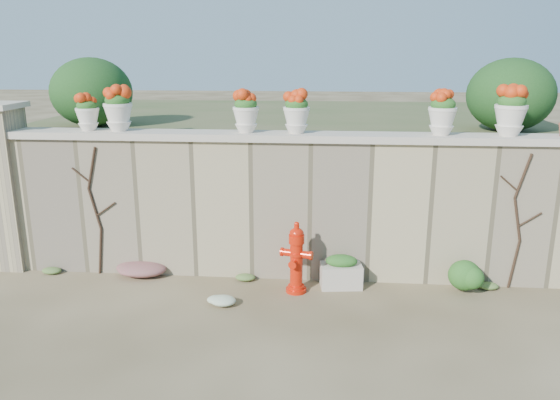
{
  "coord_description": "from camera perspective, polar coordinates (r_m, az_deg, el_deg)",
  "views": [
    {
      "loc": [
        0.63,
        -5.7,
        3.19
      ],
      "look_at": [
        0.01,
        1.4,
        1.24
      ],
      "focal_mm": 35.0,
      "sensor_mm": 36.0,
      "label": 1
    }
  ],
  "objects": [
    {
      "name": "ground",
      "position": [
        6.56,
        -1.18,
        -13.82
      ],
      "size": [
        80.0,
        80.0,
        0.0
      ],
      "primitive_type": "plane",
      "color": "#4B3E25",
      "rests_on": "ground"
    },
    {
      "name": "stone_wall",
      "position": [
        7.84,
        0.17,
        -0.95
      ],
      "size": [
        8.0,
        0.4,
        2.0
      ],
      "primitive_type": "cube",
      "color": "tan",
      "rests_on": "ground"
    },
    {
      "name": "wall_cap",
      "position": [
        7.61,
        0.18,
        6.66
      ],
      "size": [
        8.1,
        0.52,
        0.1
      ],
      "primitive_type": "cube",
      "color": "beige",
      "rests_on": "stone_wall"
    },
    {
      "name": "gate_pillar",
      "position": [
        9.1,
        -26.87,
        1.33
      ],
      "size": [
        0.72,
        0.72,
        2.48
      ],
      "color": "tan",
      "rests_on": "ground"
    },
    {
      "name": "raised_fill",
      "position": [
        10.94,
        1.57,
        3.73
      ],
      "size": [
        9.0,
        6.0,
        2.0
      ],
      "primitive_type": "cube",
      "color": "#384C23",
      "rests_on": "ground"
    },
    {
      "name": "back_shrub_left",
      "position": [
        9.53,
        -19.08,
        10.61
      ],
      "size": [
        1.3,
        1.3,
        1.1
      ],
      "primitive_type": "ellipsoid",
      "color": "#143814",
      "rests_on": "raised_fill"
    },
    {
      "name": "back_shrub_right",
      "position": [
        9.15,
        22.95,
        10.09
      ],
      "size": [
        1.3,
        1.3,
        1.1
      ],
      "primitive_type": "ellipsoid",
      "color": "#143814",
      "rests_on": "raised_fill"
    },
    {
      "name": "vine_left",
      "position": [
        8.29,
        -18.71,
        -0.94
      ],
      "size": [
        0.6,
        0.04,
        1.91
      ],
      "color": "black",
      "rests_on": "ground"
    },
    {
      "name": "vine_right",
      "position": [
        8.04,
        23.63,
        -1.93
      ],
      "size": [
        0.6,
        0.04,
        1.91
      ],
      "color": "black",
      "rests_on": "ground"
    },
    {
      "name": "fire_hydrant",
      "position": [
        7.41,
        1.72,
        -6.01
      ],
      "size": [
        0.43,
        0.31,
        1.0
      ],
      "rotation": [
        0.0,
        0.0,
        -0.27
      ],
      "color": "red",
      "rests_on": "ground"
    },
    {
      "name": "planter_box",
      "position": [
        7.71,
        6.4,
        -7.5
      ],
      "size": [
        0.6,
        0.4,
        0.47
      ],
      "rotation": [
        0.0,
        0.0,
        0.12
      ],
      "color": "beige",
      "rests_on": "ground"
    },
    {
      "name": "green_shrub",
      "position": [
        7.81,
        19.27,
        -7.47
      ],
      "size": [
        0.6,
        0.54,
        0.57
      ],
      "primitive_type": "ellipsoid",
      "color": "#1E5119",
      "rests_on": "ground"
    },
    {
      "name": "magenta_clump",
      "position": [
        8.32,
        -14.5,
        -6.85
      ],
      "size": [
        0.94,
        0.63,
        0.25
      ],
      "primitive_type": "ellipsoid",
      "color": "#AD225E",
      "rests_on": "ground"
    },
    {
      "name": "white_flowers",
      "position": [
        7.24,
        -6.12,
        -10.27
      ],
      "size": [
        0.44,
        0.35,
        0.16
      ],
      "primitive_type": "ellipsoid",
      "color": "white",
      "rests_on": "ground"
    },
    {
      "name": "urn_pot_0",
      "position": [
        8.27,
        -19.48,
        8.62
      ],
      "size": [
        0.33,
        0.33,
        0.52
      ],
      "color": "silver",
      "rests_on": "wall_cap"
    },
    {
      "name": "urn_pot_1",
      "position": [
        8.09,
        -16.57,
        9.11
      ],
      "size": [
        0.4,
        0.4,
        0.63
      ],
      "color": "silver",
      "rests_on": "wall_cap"
    },
    {
      "name": "urn_pot_2",
      "position": [
        7.63,
        -3.58,
        9.15
      ],
      "size": [
        0.36,
        0.36,
        0.57
      ],
      "color": "silver",
      "rests_on": "wall_cap"
    },
    {
      "name": "urn_pot_3",
      "position": [
        7.56,
        1.73,
        9.13
      ],
      "size": [
        0.36,
        0.36,
        0.57
      ],
      "color": "silver",
      "rests_on": "wall_cap"
    },
    {
      "name": "urn_pot_4",
      "position": [
        7.7,
        16.61,
        8.71
      ],
      "size": [
        0.38,
        0.38,
        0.59
      ],
      "color": "silver",
      "rests_on": "wall_cap"
    },
    {
      "name": "urn_pot_5",
      "position": [
        7.92,
        22.97,
        8.54
      ],
      "size": [
        0.42,
        0.42,
        0.66
      ],
      "color": "silver",
      "rests_on": "wall_cap"
    }
  ]
}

